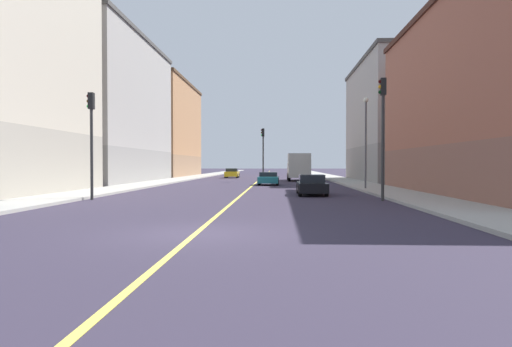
# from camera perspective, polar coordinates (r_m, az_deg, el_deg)

# --- Properties ---
(ground_plane) EXTENTS (400.00, 400.00, 0.00)m
(ground_plane) POSITION_cam_1_polar(r_m,az_deg,el_deg) (13.28, -7.39, -7.34)
(ground_plane) COLOR #2F293A
(ground_plane) RESTS_ON ground
(sidewalk_left) EXTENTS (3.46, 168.00, 0.15)m
(sidewalk_left) POSITION_cam_1_polar(r_m,az_deg,el_deg) (62.44, 9.79, -0.60)
(sidewalk_left) COLOR #9E9B93
(sidewalk_left) RESTS_ON ground
(sidewalk_right) EXTENTS (3.46, 168.00, 0.15)m
(sidewalk_right) POSITION_cam_1_polar(r_m,az_deg,el_deg) (63.17, -8.57, -0.58)
(sidewalk_right) COLOR #9E9B93
(sidewalk_right) RESTS_ON ground
(lane_center_stripe) EXTENTS (0.16, 154.00, 0.01)m
(lane_center_stripe) POSITION_cam_1_polar(r_m,az_deg,el_deg) (62.00, 0.55, -0.66)
(lane_center_stripe) COLOR #E5D14C
(lane_center_stripe) RESTS_ON ground
(building_left_mid) EXTENTS (11.99, 20.69, 13.81)m
(building_left_mid) POSITION_cam_1_polar(r_m,az_deg,el_deg) (56.78, 18.41, 6.09)
(building_left_mid) COLOR gray
(building_left_mid) RESTS_ON ground
(building_right_midblock) EXTENTS (11.99, 23.14, 15.55)m
(building_right_midblock) POSITION_cam_1_polar(r_m,az_deg,el_deg) (53.32, -19.42, 7.35)
(building_right_midblock) COLOR gray
(building_right_midblock) RESTS_ON ground
(building_right_distant) EXTENTS (11.99, 23.13, 14.95)m
(building_right_distant) POSITION_cam_1_polar(r_m,az_deg,el_deg) (75.96, -12.57, 5.29)
(building_right_distant) COLOR #8F6B4F
(building_right_distant) RESTS_ON ground
(traffic_light_left_near) EXTENTS (0.40, 0.32, 6.53)m
(traffic_light_left_near) POSITION_cam_1_polar(r_m,az_deg,el_deg) (25.65, 15.33, 6.10)
(traffic_light_left_near) COLOR #2D2D2D
(traffic_light_left_near) RESTS_ON ground
(traffic_light_right_near) EXTENTS (0.40, 0.32, 5.88)m
(traffic_light_right_near) POSITION_cam_1_polar(r_m,az_deg,el_deg) (27.01, -19.63, 5.02)
(traffic_light_right_near) COLOR #2D2D2D
(traffic_light_right_near) RESTS_ON ground
(traffic_light_median_far) EXTENTS (0.40, 0.32, 5.96)m
(traffic_light_median_far) POSITION_cam_1_polar(r_m,az_deg,el_deg) (51.81, 0.87, 3.25)
(traffic_light_median_far) COLOR #2D2D2D
(traffic_light_median_far) RESTS_ON ground
(street_lamp_left_near) EXTENTS (0.36, 0.36, 6.80)m
(street_lamp_left_near) POSITION_cam_1_polar(r_m,az_deg,el_deg) (35.76, 13.35, 4.86)
(street_lamp_left_near) COLOR #4C4C51
(street_lamp_left_near) RESTS_ON ground
(car_yellow) EXTENTS (1.88, 4.26, 1.37)m
(car_yellow) POSITION_cam_1_polar(r_m,az_deg,el_deg) (66.75, -2.96, 0.04)
(car_yellow) COLOR gold
(car_yellow) RESTS_ON ground
(car_black) EXTENTS (1.84, 4.59, 1.30)m
(car_black) POSITION_cam_1_polar(r_m,az_deg,el_deg) (29.75, 6.86, -1.42)
(car_black) COLOR black
(car_black) RESTS_ON ground
(car_teal) EXTENTS (1.98, 4.13, 1.22)m
(car_teal) POSITION_cam_1_polar(r_m,az_deg,el_deg) (43.72, 1.55, -0.62)
(car_teal) COLOR #196670
(car_teal) RESTS_ON ground
(box_truck) EXTENTS (2.60, 7.20, 3.18)m
(box_truck) POSITION_cam_1_polar(r_m,az_deg,el_deg) (54.59, 5.27, 0.83)
(box_truck) COLOR beige
(box_truck) RESTS_ON ground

